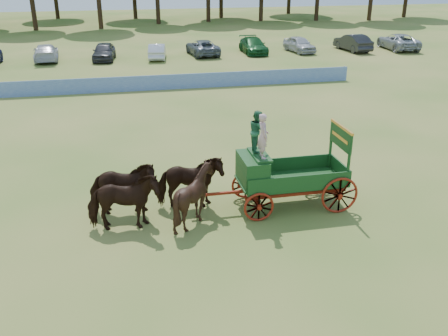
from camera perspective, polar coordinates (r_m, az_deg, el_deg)
The scene contains 8 objects.
ground at distance 19.46m, azimuth 3.91°, elevation -3.26°, with size 160.00×160.00×0.00m, color olive.
horse_lead_left at distance 17.01m, azimuth -11.44°, elevation -3.87°, with size 1.10×2.42×2.04m, color black.
horse_lead_right at distance 18.01m, azimuth -11.53°, elevation -2.33°, with size 1.10×2.42×2.04m, color black.
horse_wheel_left at distance 17.16m, azimuth -3.41°, elevation -3.18°, with size 1.65×1.86×2.05m, color black.
horse_wheel_right at distance 18.14m, azimuth -3.95°, elevation -1.70°, with size 1.10×2.42×2.04m, color black.
farm_dray at distance 18.05m, azimuth 5.61°, elevation 0.15°, with size 6.00×2.00×3.73m.
sponsor_banner at distance 35.91m, azimuth -5.55°, elevation 9.79°, with size 26.00×0.08×1.05m, color #1D4C9D.
parked_cars at distance 47.93m, azimuth -6.47°, elevation 13.30°, with size 51.68×6.99×1.64m.
Camera 1 is at (-4.95, -16.78, 8.52)m, focal length 40.00 mm.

